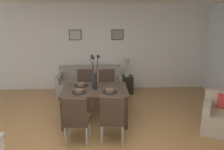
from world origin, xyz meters
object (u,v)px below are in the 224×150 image
dining_table (95,92)px  bowl_far_left (110,90)px  sofa (90,85)px  bowl_near_left (79,91)px  framed_picture_left (75,35)px  dining_chair_far_left (112,116)px  side_table (127,85)px  table_lamp (127,64)px  bowl_near_right (81,84)px  dining_chair_far_right (107,86)px  dining_chair_near_left (76,117)px  armchair (224,117)px  framed_picture_center (117,35)px  dining_chair_near_right (85,86)px  centerpiece_vase (95,76)px

dining_table → bowl_far_left: 0.41m
dining_table → sofa: (-0.21, 1.70, -0.38)m
bowl_near_left → framed_picture_left: (-0.32, 2.41, 0.92)m
dining_table → dining_chair_far_left: size_ratio=1.52×
side_table → table_lamp: 0.63m
dining_table → side_table: (0.89, 1.74, -0.39)m
bowl_near_right → dining_chair_far_right: bearing=47.6°
bowl_near_right → table_lamp: size_ratio=0.33×
dining_chair_near_left → armchair: bearing=6.7°
table_lamp → framed_picture_center: 0.96m
table_lamp → framed_picture_center: (-0.26, 0.44, 0.81)m
dining_chair_near_right → framed_picture_center: framed_picture_center is taller
dining_chair_far_left → framed_picture_center: bearing=84.5°
bowl_near_left → armchair: size_ratio=0.16×
centerpiece_vase → framed_picture_left: bearing=106.2°
dining_chair_far_right → bowl_near_left: dining_chair_far_right is taller
table_lamp → centerpiece_vase: bearing=-117.0°
bowl_near_right → bowl_far_left: size_ratio=1.00×
dining_chair_near_left → table_lamp: 2.92m
bowl_near_right → bowl_far_left: bearing=-35.3°
dining_chair_near_right → centerpiece_vase: (0.29, -0.92, 0.51)m
bowl_near_left → armchair: 2.99m
dining_table → centerpiece_vase: (0.00, 0.00, 0.37)m
table_lamp → bowl_near_right: bearing=-128.4°
dining_chair_near_left → armchair: size_ratio=0.85×
dining_chair_far_left → bowl_near_right: dining_chair_far_left is taller
dining_chair_near_left → side_table: (1.20, 2.63, -0.25)m
dining_chair_far_left → bowl_far_left: size_ratio=5.41×
dining_chair_far_right → sofa: bearing=121.1°
dining_chair_near_right → bowl_near_left: size_ratio=5.41×
dining_chair_far_right → bowl_near_left: (-0.60, -1.10, 0.27)m
bowl_near_right → side_table: size_ratio=0.33×
dining_chair_far_left → bowl_near_right: bearing=120.6°
framed_picture_left → sofa: bearing=-48.7°
sofa → table_lamp: (1.10, 0.04, 0.61)m
dining_chair_far_left → table_lamp: size_ratio=1.80×
dining_table → bowl_near_left: (-0.32, -0.22, 0.13)m
side_table → table_lamp: size_ratio=1.02×
bowl_near_right → dining_chair_near_left: bearing=-89.6°
bowl_near_left → framed_picture_center: framed_picture_center is taller
bowl_near_right → framed_picture_left: (-0.32, 1.96, 0.92)m
table_lamp → framed_picture_left: framed_picture_left is taller
sofa → armchair: bearing=-38.5°
table_lamp → dining_chair_far_right: bearing=-125.0°
sofa → bowl_far_left: bearing=-74.8°
centerpiece_vase → dining_chair_near_right: bearing=107.4°
centerpiece_vase → bowl_near_left: (-0.32, -0.22, -0.24)m
table_lamp → bowl_far_left: bearing=-106.3°
bowl_far_left → centerpiece_vase: bearing=144.4°
dining_chair_far_left → side_table: (0.55, 2.62, -0.25)m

